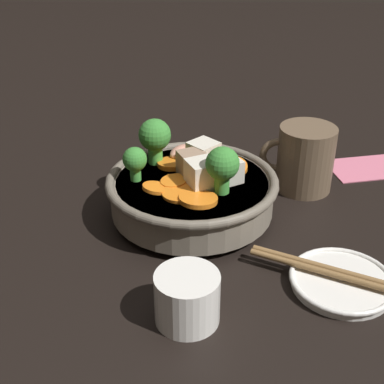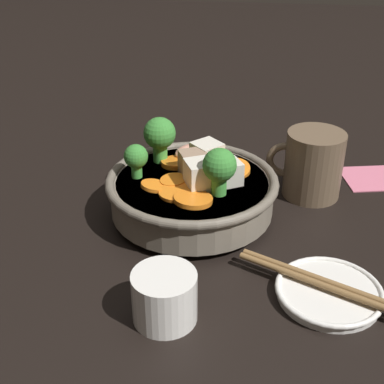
{
  "view_description": "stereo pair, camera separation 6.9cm",
  "coord_description": "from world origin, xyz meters",
  "px_view_note": "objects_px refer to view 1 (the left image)",
  "views": [
    {
      "loc": [
        -0.01,
        0.6,
        0.38
      ],
      "look_at": [
        0.0,
        0.0,
        0.04
      ],
      "focal_mm": 50.0,
      "sensor_mm": 36.0,
      "label": 1
    },
    {
      "loc": [
        -0.08,
        0.59,
        0.38
      ],
      "look_at": [
        0.0,
        0.0,
        0.04
      ],
      "focal_mm": 50.0,
      "sensor_mm": 36.0,
      "label": 2
    }
  ],
  "objects_px": {
    "stirfry_bowl": "(192,188)",
    "chopsticks_pair": "(343,275)",
    "side_saucer": "(342,282)",
    "dark_mug": "(304,158)",
    "tea_cup": "(186,298)"
  },
  "relations": [
    {
      "from": "stirfry_bowl",
      "to": "chopsticks_pair",
      "type": "height_order",
      "value": "stirfry_bowl"
    },
    {
      "from": "stirfry_bowl",
      "to": "side_saucer",
      "type": "relative_size",
      "value": 1.94
    },
    {
      "from": "side_saucer",
      "to": "dark_mug",
      "type": "relative_size",
      "value": 1.09
    },
    {
      "from": "side_saucer",
      "to": "stirfry_bowl",
      "type": "bearing_deg",
      "value": -40.61
    },
    {
      "from": "side_saucer",
      "to": "chopsticks_pair",
      "type": "relative_size",
      "value": 0.59
    },
    {
      "from": "dark_mug",
      "to": "chopsticks_pair",
      "type": "height_order",
      "value": "dark_mug"
    },
    {
      "from": "stirfry_bowl",
      "to": "tea_cup",
      "type": "xyz_separation_m",
      "value": [
        0.0,
        0.2,
        -0.01
      ]
    },
    {
      "from": "stirfry_bowl",
      "to": "tea_cup",
      "type": "relative_size",
      "value": 3.39
    },
    {
      "from": "tea_cup",
      "to": "dark_mug",
      "type": "relative_size",
      "value": 0.62
    },
    {
      "from": "side_saucer",
      "to": "dark_mug",
      "type": "xyz_separation_m",
      "value": [
        0.01,
        -0.22,
        0.04
      ]
    },
    {
      "from": "side_saucer",
      "to": "dark_mug",
      "type": "height_order",
      "value": "dark_mug"
    },
    {
      "from": "side_saucer",
      "to": "tea_cup",
      "type": "bearing_deg",
      "value": 17.82
    },
    {
      "from": "tea_cup",
      "to": "side_saucer",
      "type": "bearing_deg",
      "value": -162.18
    },
    {
      "from": "tea_cup",
      "to": "stirfry_bowl",
      "type": "bearing_deg",
      "value": -90.21
    },
    {
      "from": "stirfry_bowl",
      "to": "side_saucer",
      "type": "height_order",
      "value": "stirfry_bowl"
    }
  ]
}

